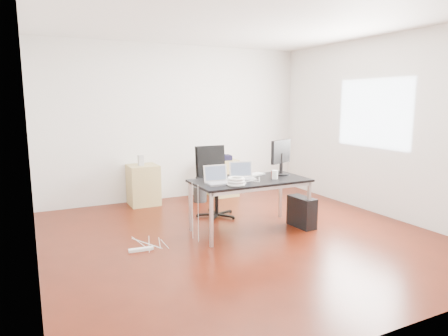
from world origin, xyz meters
name	(u,v)px	position (x,y,z in m)	size (l,w,h in m)	color
room_shell	(245,132)	(0.04, 0.00, 1.40)	(5.00, 5.00, 5.00)	#3E1107
desk	(250,183)	(0.21, 0.17, 0.68)	(1.60, 0.80, 0.73)	black
office_chair	(214,178)	(0.08, 1.06, 0.61)	(0.50, 0.51, 1.08)	black
filing_cabinet_left	(143,185)	(-0.75, 2.23, 0.35)	(0.50, 0.50, 0.70)	#A28D51
filing_cabinet_right	(222,177)	(0.79, 2.23, 0.35)	(0.50, 0.50, 0.70)	#A28D51
pc_tower	(302,212)	(0.97, -0.02, 0.22)	(0.20, 0.45, 0.44)	black
wastebasket	(200,194)	(0.21, 1.96, 0.14)	(0.24, 0.24, 0.28)	black
power_strip	(141,249)	(-1.36, 0.08, 0.02)	(0.30, 0.06, 0.04)	white
laptop_left	(218,179)	(-0.29, 0.14, 0.79)	(0.34, 0.27, 0.23)	silver
laptop_right	(243,175)	(0.15, 0.26, 0.79)	(0.38, 0.32, 0.23)	silver
monitor	(281,155)	(0.81, 0.31, 1.01)	(0.43, 0.26, 0.51)	black
keyboard	(252,175)	(0.38, 0.40, 0.74)	(0.44, 0.14, 0.02)	white
cup_white	(275,175)	(0.55, 0.06, 0.79)	(0.08, 0.08, 0.12)	white
cup_brown	(274,174)	(0.57, 0.13, 0.78)	(0.08, 0.08, 0.10)	#55241D
cable_coil	(236,181)	(-0.14, -0.08, 0.78)	(0.24, 0.24, 0.11)	white
power_adapter	(242,183)	(-0.02, -0.03, 0.74)	(0.07, 0.07, 0.03)	white
speaker	(141,160)	(-0.78, 2.20, 0.79)	(0.09, 0.08, 0.18)	#9E9E9E
navy_garment	(223,158)	(0.77, 2.16, 0.74)	(0.30, 0.24, 0.09)	black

